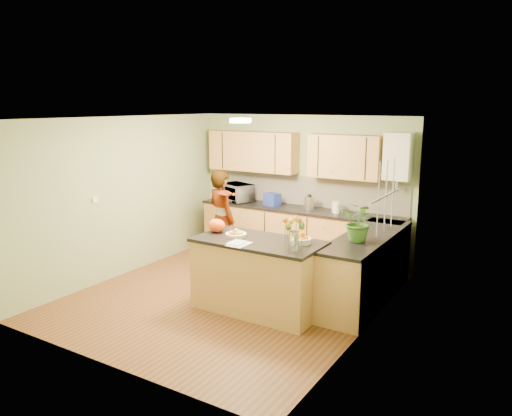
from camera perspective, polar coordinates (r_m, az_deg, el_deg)
The scene contains 28 objects.
floor at distance 7.23m, azimuth -2.99°, elevation -10.01°, with size 4.50×4.50×0.00m, color brown.
ceiling at distance 6.71m, azimuth -3.22°, elevation 10.22°, with size 4.00×4.50×0.02m, color silver.
wall_back at distance 8.77m, azimuth 5.26°, elevation 2.36°, with size 4.00×0.02×2.50m, color #95AE7C.
wall_front at distance 5.22m, azimuth -17.27°, elevation -4.69°, with size 4.00×0.02×2.50m, color #95AE7C.
wall_left at distance 8.14m, azimuth -14.78°, elevation 1.28°, with size 0.02×4.50×2.50m, color #95AE7C.
wall_right at distance 5.98m, azimuth 12.90°, elevation -2.37°, with size 0.02×4.50×2.50m, color #95AE7C.
back_counter at distance 8.63m, azimuth 4.87°, elevation -3.08°, with size 3.64×0.62×0.94m.
right_counter at distance 7.07m, azimuth 12.53°, elevation -6.73°, with size 0.62×2.24×0.94m.
splashback at distance 8.72m, azimuth 5.80°, elevation 1.97°, with size 3.60×0.02×0.52m, color white.
upper_cabinets at distance 8.62m, azimuth 3.78°, elevation 6.25°, with size 3.20×0.34×0.70m.
boiler at distance 7.94m, azimuth 15.95°, elevation 5.67°, with size 0.40×0.30×0.86m.
window_right at distance 6.48m, azimuth 14.67°, elevation 1.34°, with size 0.01×1.30×1.05m.
light_switch at distance 7.73m, azimuth -17.92°, elevation 0.92°, with size 0.02×0.09×0.09m, color white.
ceiling_lamp at distance 6.96m, azimuth -1.79°, elevation 9.97°, with size 0.30×0.30×0.07m.
peninsula_island at distance 6.61m, azimuth 0.28°, elevation -7.67°, with size 1.67×0.86×0.96m.
fruit_dish at distance 6.63m, azimuth -2.31°, elevation -2.91°, with size 0.28×0.28×0.10m.
orange_bowl at distance 6.32m, azimuth 5.27°, elevation -3.53°, with size 0.24×0.24×0.14m.
flower_vase at distance 5.94m, azimuth 4.34°, elevation -1.72°, with size 0.28×0.28×0.51m.
orange_bag at distance 6.85m, azimuth -4.51°, elevation -2.01°, with size 0.24×0.21×0.18m, color #FC5014.
papers at distance 6.27m, azimuth -1.92°, elevation -4.12°, with size 0.23×0.31×0.01m, color silver.
violinist at distance 8.20m, azimuth -3.94°, elevation -1.32°, with size 0.60×0.39×1.65m, color #DF9E88.
violin at distance 7.81m, azimuth -3.73°, elevation 1.73°, with size 0.61×0.24×0.12m, color #510C05, non-canonical shape.
microwave at distance 9.09m, azimuth -2.23°, elevation 1.79°, with size 0.58×0.39×0.32m, color white.
blue_box at distance 8.73m, azimuth 1.87°, elevation 1.01°, with size 0.27×0.20×0.21m, color navy.
kettle at distance 8.41m, azimuth 6.12°, elevation 0.65°, with size 0.16×0.16×0.30m.
jar_cream at distance 8.29m, azimuth 9.07°, elevation 0.15°, with size 0.11×0.11×0.18m, color beige.
jar_white at distance 8.19m, azimuth 9.21°, elevation -0.00°, with size 0.11×0.11×0.17m, color white.
potted_plant at distance 6.53m, azimuth 11.76°, elevation -1.57°, with size 0.47×0.41×0.52m, color #366722.
Camera 1 is at (3.81, -5.52, 2.69)m, focal length 35.00 mm.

